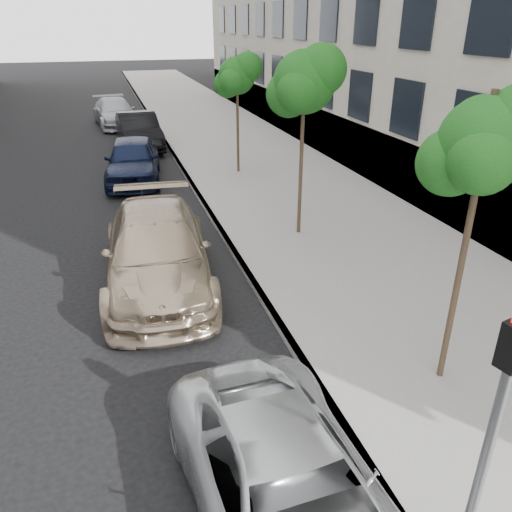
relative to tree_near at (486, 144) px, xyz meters
name	(u,v)px	position (x,y,z in m)	size (l,w,h in m)	color
ground	(291,505)	(-3.23, -1.50, -3.99)	(160.00, 160.00, 0.00)	black
sidewalk	(214,127)	(1.07, 22.50, -3.92)	(6.40, 72.00, 0.14)	gray
curb	(158,130)	(-2.05, 22.50, -3.92)	(0.15, 72.00, 0.14)	#9E9B93
tree_near	(486,144)	(0.00, 0.00, 0.00)	(1.63, 1.43, 4.66)	#38281C
tree_mid	(305,82)	(0.00, 6.50, 0.13)	(1.85, 1.65, 4.89)	#38281C
tree_far	(238,76)	(0.00, 13.00, -0.31)	(1.68, 1.48, 4.38)	#38281C
signal_pole	(493,431)	(-1.93, -2.93, -1.79)	(0.28, 0.23, 3.31)	#939699
minivan	(291,496)	(-3.38, -1.87, -3.35)	(2.12, 4.59, 1.28)	#BBBEC0
suv	(157,251)	(-4.08, 4.85, -3.17)	(2.30, 5.65, 1.64)	tan
sedan_blue	(133,160)	(-4.00, 13.31, -3.19)	(1.89, 4.71, 1.60)	black
sedan_black	(139,131)	(-3.33, 18.70, -3.19)	(1.70, 4.88, 1.61)	black
sedan_rear	(115,113)	(-4.15, 24.71, -3.24)	(2.10, 5.18, 1.50)	#9FA2A7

